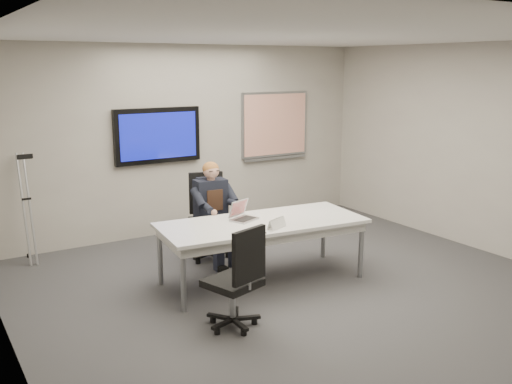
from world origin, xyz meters
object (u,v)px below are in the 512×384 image
office_chair_near (236,297)px  laptop (242,215)px  conference_table (262,228)px  seated_person (217,224)px  office_chair_far (209,232)px

office_chair_near → laptop: (0.72, 1.11, 0.46)m
conference_table → laptop: laptop is taller
office_chair_near → seated_person: 1.88m
seated_person → laptop: bearing=-84.4°
office_chair_far → laptop: office_chair_far is taller
conference_table → laptop: size_ratio=6.34×
seated_person → conference_table: bearing=-74.0°
office_chair_far → laptop: (-0.01, -0.87, 0.44)m
laptop → seated_person: bearing=68.3°
conference_table → office_chair_near: bearing=-127.9°
office_chair_near → laptop: 1.40m
office_chair_far → seated_person: size_ratio=0.86×
office_chair_far → seated_person: bearing=-76.9°
office_chair_far → seated_person: (-0.01, -0.25, 0.18)m
office_chair_near → seated_person: bearing=-129.5°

